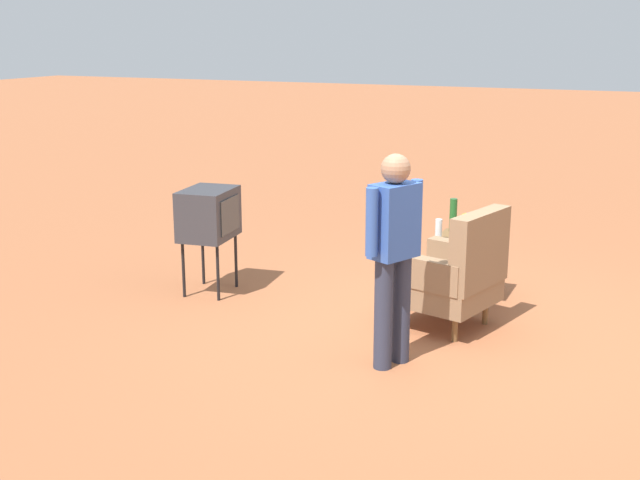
{
  "coord_description": "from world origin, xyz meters",
  "views": [
    {
      "loc": [
        6.36,
        1.75,
        2.52
      ],
      "look_at": [
        -0.26,
        -1.15,
        0.65
      ],
      "focal_mm": 46.05,
      "sensor_mm": 36.0,
      "label": 1
    }
  ],
  "objects_px": {
    "armchair": "(455,273)",
    "bottle_short_clear": "(439,230)",
    "flower_vase": "(466,225)",
    "bottle_wine_green": "(453,215)",
    "tv_on_stand": "(209,214)",
    "side_table": "(467,246)",
    "person_standing": "(394,247)"
  },
  "relations": [
    {
      "from": "armchair",
      "to": "bottle_short_clear",
      "type": "relative_size",
      "value": 5.3
    },
    {
      "from": "bottle_short_clear",
      "to": "flower_vase",
      "type": "relative_size",
      "value": 0.75
    },
    {
      "from": "bottle_short_clear",
      "to": "bottle_wine_green",
      "type": "xyz_separation_m",
      "value": [
        -0.41,
        0.03,
        0.06
      ]
    },
    {
      "from": "bottle_short_clear",
      "to": "bottle_wine_green",
      "type": "bearing_deg",
      "value": 175.7
    },
    {
      "from": "armchair",
      "to": "flower_vase",
      "type": "distance_m",
      "value": 0.77
    },
    {
      "from": "tv_on_stand",
      "to": "side_table",
      "type": "bearing_deg",
      "value": 109.41
    },
    {
      "from": "tv_on_stand",
      "to": "person_standing",
      "type": "height_order",
      "value": "person_standing"
    },
    {
      "from": "tv_on_stand",
      "to": "bottle_wine_green",
      "type": "relative_size",
      "value": 3.22
    },
    {
      "from": "person_standing",
      "to": "bottle_wine_green",
      "type": "xyz_separation_m",
      "value": [
        -2.02,
        -0.07,
        -0.18
      ]
    },
    {
      "from": "bottle_short_clear",
      "to": "bottle_wine_green",
      "type": "relative_size",
      "value": 0.62
    },
    {
      "from": "armchair",
      "to": "bottle_wine_green",
      "type": "distance_m",
      "value": 1.13
    },
    {
      "from": "person_standing",
      "to": "bottle_wine_green",
      "type": "distance_m",
      "value": 2.03
    },
    {
      "from": "tv_on_stand",
      "to": "flower_vase",
      "type": "relative_size",
      "value": 3.89
    },
    {
      "from": "side_table",
      "to": "person_standing",
      "type": "bearing_deg",
      "value": -4.0
    },
    {
      "from": "armchair",
      "to": "side_table",
      "type": "bearing_deg",
      "value": -172.73
    },
    {
      "from": "armchair",
      "to": "bottle_short_clear",
      "type": "height_order",
      "value": "armchair"
    },
    {
      "from": "side_table",
      "to": "flower_vase",
      "type": "distance_m",
      "value": 0.27
    },
    {
      "from": "side_table",
      "to": "flower_vase",
      "type": "bearing_deg",
      "value": 5.69
    },
    {
      "from": "bottle_short_clear",
      "to": "flower_vase",
      "type": "bearing_deg",
      "value": 106.9
    },
    {
      "from": "bottle_short_clear",
      "to": "tv_on_stand",
      "type": "bearing_deg",
      "value": -73.78
    },
    {
      "from": "side_table",
      "to": "bottle_short_clear",
      "type": "xyz_separation_m",
      "value": [
        0.21,
        -0.23,
        0.19
      ]
    },
    {
      "from": "flower_vase",
      "to": "person_standing",
      "type": "bearing_deg",
      "value": -4.79
    },
    {
      "from": "tv_on_stand",
      "to": "bottle_short_clear",
      "type": "distance_m",
      "value": 2.2
    },
    {
      "from": "person_standing",
      "to": "flower_vase",
      "type": "xyz_separation_m",
      "value": [
        -1.68,
        0.14,
        -0.19
      ]
    },
    {
      "from": "armchair",
      "to": "tv_on_stand",
      "type": "relative_size",
      "value": 1.03
    },
    {
      "from": "bottle_wine_green",
      "to": "flower_vase",
      "type": "bearing_deg",
      "value": 32.39
    },
    {
      "from": "side_table",
      "to": "tv_on_stand",
      "type": "height_order",
      "value": "tv_on_stand"
    },
    {
      "from": "side_table",
      "to": "flower_vase",
      "type": "relative_size",
      "value": 2.27
    },
    {
      "from": "tv_on_stand",
      "to": "flower_vase",
      "type": "distance_m",
      "value": 2.45
    },
    {
      "from": "tv_on_stand",
      "to": "bottle_short_clear",
      "type": "xyz_separation_m",
      "value": [
        -0.61,
        2.11,
        -0.08
      ]
    },
    {
      "from": "armchair",
      "to": "flower_vase",
      "type": "height_order",
      "value": "armchair"
    },
    {
      "from": "person_standing",
      "to": "flower_vase",
      "type": "relative_size",
      "value": 6.19
    }
  ]
}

